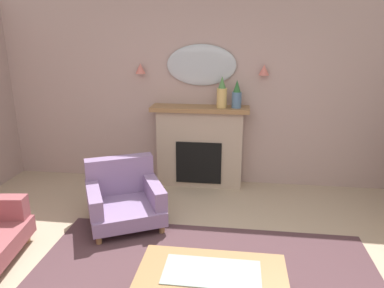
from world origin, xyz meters
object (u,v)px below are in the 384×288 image
Objects in this scene: fireplace at (200,147)px; wall_sconce_left at (140,68)px; mantel_vase_right at (222,94)px; mantel_vase_left at (237,96)px; wall_mirror at (201,65)px; wall_sconce_right at (264,70)px; coffee_table at (212,279)px; armchair_beside_couch at (124,196)px.

fireplace is 1.38m from wall_sconce_left.
mantel_vase_right is 1.20m from wall_sconce_left.
wall_mirror reaches higher than mantel_vase_left.
wall_sconce_left is 1.70m from wall_sconce_right.
fireplace is 1.15m from wall_mirror.
wall_sconce_right is at bearing 0.00° from wall_sconce_left.
armchair_beside_couch is at bearing 128.06° from coffee_table.
wall_sconce_right reaches higher than mantel_vase_left.
mantel_vase_right reaches higher than fireplace.
armchair_beside_couch is (-1.14, 1.46, -0.08)m from coffee_table.
wall_mirror is 3.11m from coffee_table.
wall_sconce_right is (1.70, 0.00, 0.00)m from wall_sconce_left.
wall_mirror is at bearing 90.00° from fireplace.
fireplace is 0.83m from mantel_vase_right.
wall_sconce_right is 3.06m from coffee_table.
armchair_beside_couch is at bearing -132.33° from mantel_vase_right.
wall_sconce_left reaches higher than armchair_beside_couch.
wall_sconce_right reaches higher than fireplace.
coffee_table is (0.38, -2.79, -1.33)m from wall_mirror.
mantel_vase_left is 1.99m from armchair_beside_couch.
armchair_beside_couch is at bearing -137.29° from mantel_vase_left.
armchair_beside_couch is at bearing -122.49° from fireplace.
mantel_vase_right is at bearing -5.96° from wall_sconce_left.
wall_mirror is at bearing 60.36° from armchair_beside_couch.
wall_sconce_left is at bearing 114.27° from coffee_table.
mantel_vase_left is 2.78m from coffee_table.
mantel_vase_right is 0.65m from wall_sconce_right.
wall_sconce_right reaches higher than mantel_vase_right.
wall_mirror reaches higher than fireplace.
wall_sconce_left is 1.00× the size of wall_sconce_right.
mantel_vase_right reaches higher than mantel_vase_left.
fireplace is 1.38m from wall_sconce_right.
mantel_vase_right is at bearing 47.67° from armchair_beside_couch.
mantel_vase_right is at bearing 180.00° from mantel_vase_left.
wall_sconce_left is at bearing 94.15° from armchair_beside_couch.
wall_sconce_right is (0.35, 0.12, 0.34)m from mantel_vase_left.
coffee_table is at bearing -99.64° from wall_sconce_right.
wall_mirror is at bearing 97.86° from coffee_table.
fireplace is 1.42× the size of wall_mirror.
fireplace is 9.71× the size of wall_sconce_right.
mantel_vase_left is 0.39× the size of wall_mirror.
coffee_table is (0.08, -2.62, -0.96)m from mantel_vase_right.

